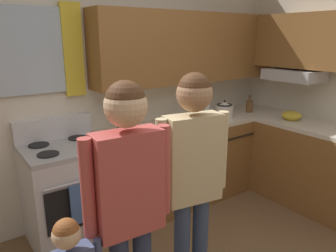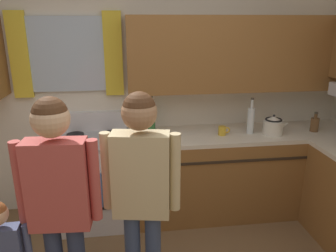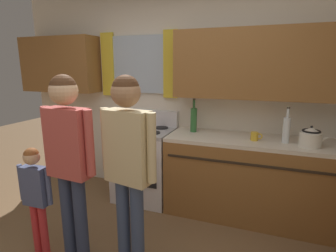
{
  "view_description": "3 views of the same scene",
  "coord_description": "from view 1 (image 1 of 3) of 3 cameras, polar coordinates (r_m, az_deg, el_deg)",
  "views": [
    {
      "loc": [
        -1.21,
        -1.09,
        1.8
      ],
      "look_at": [
        0.01,
        0.6,
        1.22
      ],
      "focal_mm": 34.58,
      "sensor_mm": 36.0,
      "label": 1
    },
    {
      "loc": [
        -0.06,
        -1.53,
        1.99
      ],
      "look_at": [
        0.27,
        0.94,
        1.19
      ],
      "focal_mm": 34.97,
      "sensor_mm": 36.0,
      "label": 2
    },
    {
      "loc": [
        0.95,
        -1.34,
        1.66
      ],
      "look_at": [
        0.21,
        0.71,
        1.17
      ],
      "focal_mm": 28.34,
      "sensor_mm": 36.0,
      "label": 3
    }
  ],
  "objects": [
    {
      "name": "adult_holding_child",
      "position": [
        1.74,
        -6.93,
        -11.68
      ],
      "size": [
        0.5,
        0.22,
        1.6
      ],
      "color": "#2D3856",
      "rests_on": "ground"
    },
    {
      "name": "adult_in_plaid",
      "position": [
        2.05,
        4.39,
        -7.31
      ],
      "size": [
        0.49,
        0.22,
        1.6
      ],
      "color": "#38476B",
      "rests_on": "ground"
    },
    {
      "name": "back_wall_unit",
      "position": [
        3.19,
        -12.07,
        9.02
      ],
      "size": [
        4.6,
        0.42,
        2.6
      ],
      "color": "silver",
      "rests_on": "ground"
    },
    {
      "name": "stovetop_kettle",
      "position": [
        3.72,
        9.9,
        2.82
      ],
      "size": [
        0.27,
        0.2,
        0.21
      ],
      "color": "silver",
      "rests_on": "kitchen_counter_run"
    },
    {
      "name": "bottle_squat_brown",
      "position": [
        4.09,
        14.17,
        3.46
      ],
      "size": [
        0.08,
        0.08,
        0.21
      ],
      "color": "brown",
      "rests_on": "kitchen_counter_run"
    },
    {
      "name": "bottle_tall_clear",
      "position": [
        3.61,
        6.82,
        3.29
      ],
      "size": [
        0.07,
        0.07,
        0.37
      ],
      "color": "silver",
      "rests_on": "kitchen_counter_run"
    },
    {
      "name": "bottle_wine_green",
      "position": [
        3.16,
        -8.36,
        1.64
      ],
      "size": [
        0.08,
        0.08,
        0.39
      ],
      "color": "#2D6633",
      "rests_on": "kitchen_counter_run"
    },
    {
      "name": "stove_oven",
      "position": [
        3.06,
        -17.2,
        -11.05
      ],
      "size": [
        0.69,
        0.67,
        1.1
      ],
      "color": "silver",
      "rests_on": "ground"
    },
    {
      "name": "kitchen_counter_run",
      "position": [
        3.74,
        12.84,
        -6.01
      ],
      "size": [
        2.34,
        1.98,
        0.9
      ],
      "color": "brown",
      "rests_on": "ground"
    },
    {
      "name": "mug_mustard_yellow",
      "position": [
        3.43,
        3.34,
        1.08
      ],
      "size": [
        0.12,
        0.08,
        0.09
      ],
      "color": "gold",
      "rests_on": "kitchen_counter_run"
    },
    {
      "name": "mixing_bowl",
      "position": [
        3.86,
        20.95,
        1.72
      ],
      "size": [
        0.22,
        0.22,
        0.1
      ],
      "color": "gold",
      "rests_on": "kitchen_counter_run"
    }
  ]
}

